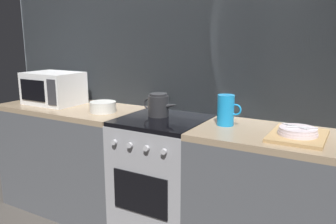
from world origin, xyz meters
The scene contains 9 objects.
back_wall centered at (0.00, 0.32, 1.20)m, with size 3.60×0.05×2.40m.
counter_left centered at (-0.90, 0.00, 0.45)m, with size 1.20×0.60×0.90m.
stove_unit centered at (0.00, 0.00, 0.45)m, with size 0.60×0.63×0.90m.
counter_right centered at (0.90, 0.00, 0.45)m, with size 1.20×0.60×0.90m.
microwave centered at (-1.09, 0.01, 1.04)m, with size 0.46×0.35×0.27m.
kettle centered at (-0.06, 0.04, 0.98)m, with size 0.28×0.15×0.17m.
mixing_bowl centered at (-0.51, -0.05, 0.94)m, with size 0.20×0.20×0.08m, color silver.
pitcher centered at (0.45, 0.04, 1.00)m, with size 0.16×0.11×0.20m.
dish_pile centered at (0.91, -0.03, 0.92)m, with size 0.30×0.40×0.07m.
Camera 1 is at (1.20, -2.03, 1.46)m, focal length 36.63 mm.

